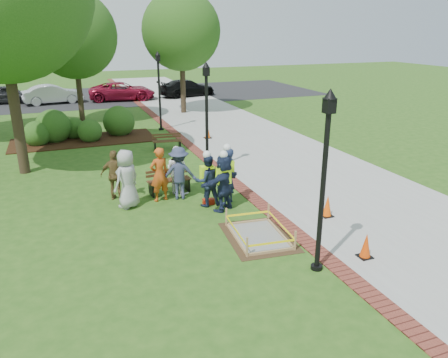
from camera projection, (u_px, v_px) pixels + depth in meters
name	position (u px, v px, depth m)	size (l,w,h in m)	color
ground	(223.00, 226.00, 12.62)	(100.00, 100.00, 0.00)	#285116
sidewalk	(244.00, 136.00, 23.13)	(6.00, 60.00, 0.02)	#9E9E99
brick_edging	(185.00, 141.00, 22.03)	(0.50, 60.00, 0.03)	maroon
mulch_bed	(84.00, 140.00, 22.18)	(7.00, 3.00, 0.05)	#381E0F
parking_lot	(108.00, 96.00, 36.42)	(36.00, 12.00, 0.01)	black
wet_concrete_pad	(259.00, 230.00, 11.89)	(1.91, 2.45, 0.55)	#47331E
bench_near	(169.00, 185.00, 15.13)	(1.53, 0.61, 0.81)	brown
bench_far	(167.00, 145.00, 20.50)	(1.39, 0.61, 0.73)	brown
cone_front	(366.00, 246.00, 10.80)	(0.34, 0.34, 0.67)	black
cone_back	(327.00, 207.00, 13.17)	(0.35, 0.35, 0.68)	black
cone_far	(208.00, 132.00, 22.50)	(0.36, 0.36, 0.71)	black
toolbox	(208.00, 202.00, 14.18)	(0.37, 0.20, 0.19)	#9F1C0C
lamp_near	(324.00, 170.00, 9.59)	(0.28, 0.28, 4.26)	black
lamp_mid	(207.00, 110.00, 16.64)	(0.28, 0.28, 4.26)	black
lamp_far	(159.00, 85.00, 23.69)	(0.28, 0.28, 4.26)	black
tree_back	(73.00, 35.00, 24.57)	(4.89, 4.89, 7.49)	#3D2D1E
tree_right	(181.00, 31.00, 27.73)	(5.02, 5.02, 7.76)	#3D2D1E
shrub_a	(38.00, 145.00, 21.35)	(1.28, 1.28, 1.28)	#204C15
shrub_b	(55.00, 141.00, 22.08)	(1.74, 1.74, 1.74)	#204C15
shrub_c	(91.00, 141.00, 22.07)	(1.21, 1.21, 1.21)	#204C15
shrub_d	(120.00, 134.00, 23.45)	(1.66, 1.66, 1.66)	#204C15
shrub_e	(75.00, 138.00, 22.75)	(1.13, 1.13, 1.13)	#204C15
casual_person_a	(127.00, 179.00, 13.69)	(0.72, 0.67, 1.89)	#9F9F9F
casual_person_b	(159.00, 175.00, 14.23)	(0.65, 0.50, 1.81)	#BF4A16
casual_person_c	(177.00, 170.00, 14.89)	(0.61, 0.63, 1.68)	white
casual_person_d	(115.00, 175.00, 14.38)	(0.63, 0.52, 1.67)	brown
casual_person_e	(179.00, 173.00, 14.41)	(0.65, 0.51, 1.77)	#303654
hivis_worker_a	(224.00, 181.00, 13.48)	(0.68, 0.60, 1.93)	#192043
hivis_worker_b	(227.00, 175.00, 13.96)	(0.71, 0.66, 2.01)	#192A43
hivis_worker_c	(207.00, 179.00, 13.82)	(0.55, 0.36, 1.83)	#1A1A44
parked_car_a	(9.00, 103.00, 33.03)	(4.58, 1.99, 1.49)	#242427
parked_car_b	(54.00, 104.00, 32.91)	(4.70, 2.04, 1.53)	#B7B7BD
parked_car_c	(123.00, 100.00, 34.49)	(4.71, 2.05, 1.54)	maroon
parked_car_d	(187.00, 96.00, 36.38)	(4.61, 2.01, 1.50)	black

